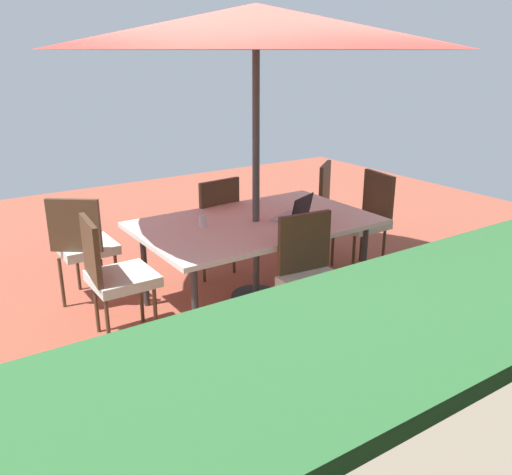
{
  "coord_description": "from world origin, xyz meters",
  "views": [
    {
      "loc": [
        2.44,
        3.64,
        2.11
      ],
      "look_at": [
        0.0,
        0.0,
        0.6
      ],
      "focal_mm": 38.03,
      "sensor_mm": 36.0,
      "label": 1
    }
  ],
  "objects_px": {
    "patio_umbrella": "(256,28)",
    "dining_table": "(256,226)",
    "chair_north": "(314,274)",
    "chair_west": "(365,216)",
    "chair_southwest": "(311,202)",
    "laptop": "(295,214)",
    "chair_east": "(114,272)",
    "chair_south": "(211,221)",
    "chair_southeast": "(83,243)",
    "cup": "(203,221)"
  },
  "relations": [
    {
      "from": "chair_east",
      "to": "laptop",
      "type": "bearing_deg",
      "value": -91.45
    },
    {
      "from": "dining_table",
      "to": "cup",
      "type": "height_order",
      "value": "cup"
    },
    {
      "from": "chair_south",
      "to": "chair_east",
      "type": "xyz_separation_m",
      "value": [
        1.24,
        0.73,
        0.0
      ]
    },
    {
      "from": "chair_southwest",
      "to": "chair_north",
      "type": "bearing_deg",
      "value": 13.1
    },
    {
      "from": "patio_umbrella",
      "to": "dining_table",
      "type": "bearing_deg",
      "value": 0.0
    },
    {
      "from": "chair_southwest",
      "to": "laptop",
      "type": "height_order",
      "value": "chair_southwest"
    },
    {
      "from": "chair_southeast",
      "to": "laptop",
      "type": "bearing_deg",
      "value": -174.3
    },
    {
      "from": "laptop",
      "to": "chair_west",
      "type": "bearing_deg",
      "value": 166.67
    },
    {
      "from": "laptop",
      "to": "chair_east",
      "type": "bearing_deg",
      "value": -30.1
    },
    {
      "from": "chair_south",
      "to": "chair_west",
      "type": "bearing_deg",
      "value": 145.77
    },
    {
      "from": "chair_north",
      "to": "laptop",
      "type": "relative_size",
      "value": 2.51
    },
    {
      "from": "chair_southeast",
      "to": "cup",
      "type": "distance_m",
      "value": 1.08
    },
    {
      "from": "laptop",
      "to": "chair_southeast",
      "type": "bearing_deg",
      "value": -55.34
    },
    {
      "from": "chair_north",
      "to": "cup",
      "type": "bearing_deg",
      "value": 119.89
    },
    {
      "from": "dining_table",
      "to": "chair_north",
      "type": "distance_m",
      "value": 0.83
    },
    {
      "from": "chair_north",
      "to": "chair_southwest",
      "type": "bearing_deg",
      "value": 57.88
    },
    {
      "from": "chair_south",
      "to": "chair_west",
      "type": "distance_m",
      "value": 1.52
    },
    {
      "from": "chair_south",
      "to": "laptop",
      "type": "xyz_separation_m",
      "value": [
        -0.31,
        0.91,
        0.24
      ]
    },
    {
      "from": "chair_southeast",
      "to": "laptop",
      "type": "relative_size",
      "value": 2.51
    },
    {
      "from": "patio_umbrella",
      "to": "chair_southwest",
      "type": "bearing_deg",
      "value": -147.99
    },
    {
      "from": "dining_table",
      "to": "chair_southeast",
      "type": "xyz_separation_m",
      "value": [
        1.24,
        -0.82,
        -0.15
      ]
    },
    {
      "from": "dining_table",
      "to": "chair_south",
      "type": "relative_size",
      "value": 2.02
    },
    {
      "from": "chair_east",
      "to": "chair_north",
      "type": "distance_m",
      "value": 1.49
    },
    {
      "from": "dining_table",
      "to": "chair_southeast",
      "type": "bearing_deg",
      "value": -33.45
    },
    {
      "from": "chair_south",
      "to": "chair_west",
      "type": "xyz_separation_m",
      "value": [
        -1.34,
        0.73,
        0.0
      ]
    },
    {
      "from": "chair_north",
      "to": "patio_umbrella",
      "type": "bearing_deg",
      "value": 94.16
    },
    {
      "from": "cup",
      "to": "chair_west",
      "type": "bearing_deg",
      "value": 177.23
    },
    {
      "from": "patio_umbrella",
      "to": "chair_southwest",
      "type": "xyz_separation_m",
      "value": [
        -1.24,
        -0.77,
        -1.72
      ]
    },
    {
      "from": "chair_east",
      "to": "chair_west",
      "type": "distance_m",
      "value": 2.58
    },
    {
      "from": "dining_table",
      "to": "chair_north",
      "type": "height_order",
      "value": "chair_north"
    },
    {
      "from": "patio_umbrella",
      "to": "laptop",
      "type": "bearing_deg",
      "value": 154.6
    },
    {
      "from": "chair_east",
      "to": "chair_west",
      "type": "bearing_deg",
      "value": -84.73
    },
    {
      "from": "cup",
      "to": "patio_umbrella",
      "type": "bearing_deg",
      "value": 164.25
    },
    {
      "from": "chair_west",
      "to": "chair_south",
      "type": "bearing_deg",
      "value": -110.54
    },
    {
      "from": "chair_east",
      "to": "chair_west",
      "type": "xyz_separation_m",
      "value": [
        -2.58,
        0.0,
        0.0
      ]
    },
    {
      "from": "chair_southwest",
      "to": "chair_southeast",
      "type": "relative_size",
      "value": 1.0
    },
    {
      "from": "chair_north",
      "to": "laptop",
      "type": "height_order",
      "value": "chair_north"
    },
    {
      "from": "chair_south",
      "to": "chair_north",
      "type": "xyz_separation_m",
      "value": [
        0.02,
        1.59,
        0.0
      ]
    },
    {
      "from": "chair_south",
      "to": "chair_southwest",
      "type": "bearing_deg",
      "value": 174.65
    },
    {
      "from": "dining_table",
      "to": "chair_southeast",
      "type": "height_order",
      "value": "chair_southeast"
    },
    {
      "from": "chair_southeast",
      "to": "chair_west",
      "type": "bearing_deg",
      "value": -159.18
    },
    {
      "from": "chair_west",
      "to": "laptop",
      "type": "relative_size",
      "value": 2.51
    },
    {
      "from": "chair_southwest",
      "to": "cup",
      "type": "xyz_separation_m",
      "value": [
        1.68,
        0.65,
        0.24
      ]
    },
    {
      "from": "patio_umbrella",
      "to": "chair_west",
      "type": "height_order",
      "value": "patio_umbrella"
    },
    {
      "from": "chair_west",
      "to": "dining_table",
      "type": "bearing_deg",
      "value": -80.35
    },
    {
      "from": "chair_southwest",
      "to": "chair_east",
      "type": "distance_m",
      "value": 2.59
    },
    {
      "from": "chair_southwest",
      "to": "laptop",
      "type": "xyz_separation_m",
      "value": [
        0.94,
        0.92,
        0.24
      ]
    },
    {
      "from": "patio_umbrella",
      "to": "laptop",
      "type": "height_order",
      "value": "patio_umbrella"
    },
    {
      "from": "chair_north",
      "to": "chair_west",
      "type": "relative_size",
      "value": 1.0
    },
    {
      "from": "chair_southeast",
      "to": "chair_southwest",
      "type": "bearing_deg",
      "value": -143.3
    }
  ]
}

